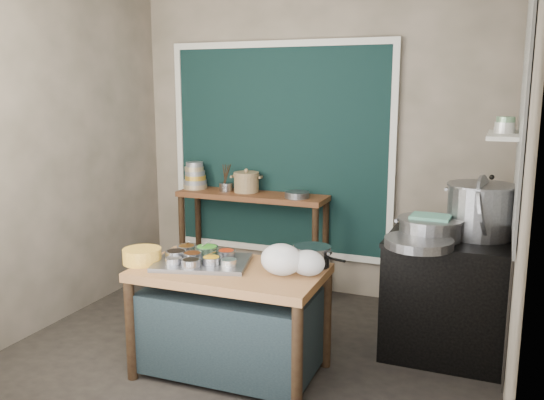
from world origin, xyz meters
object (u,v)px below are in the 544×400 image
at_px(prep_table, 231,321).
at_px(ceramic_crock, 246,183).
at_px(stove_block, 450,299).
at_px(utensil_cup, 226,187).
at_px(saucepan, 312,256).
at_px(back_counter, 252,242).
at_px(condiment_tray, 202,262).
at_px(yellow_basin, 142,256).
at_px(steamer, 430,229).
at_px(stock_pot, 480,211).

relative_size(prep_table, ceramic_crock, 4.89).
distance_m(stove_block, utensil_cup, 2.37).
bearing_deg(saucepan, utensil_cup, 151.75).
relative_size(back_counter, ceramic_crock, 5.67).
bearing_deg(ceramic_crock, condiment_tray, -75.71).
xyz_separation_m(back_counter, saucepan, (1.04, -1.34, 0.35)).
xyz_separation_m(yellow_basin, steamer, (1.81, 0.91, 0.15)).
distance_m(back_counter, condiment_tray, 1.65).
distance_m(saucepan, stock_pot, 1.28).
distance_m(back_counter, stove_block, 2.04).
bearing_deg(back_counter, prep_table, -70.97).
bearing_deg(utensil_cup, ceramic_crock, 6.84).
relative_size(prep_table, condiment_tray, 2.00).
xyz_separation_m(condiment_tray, ceramic_crock, (-0.41, 1.62, 0.27)).
bearing_deg(yellow_basin, prep_table, 11.09).
relative_size(prep_table, stock_pot, 2.54).
bearing_deg(condiment_tray, back_counter, 101.99).
xyz_separation_m(condiment_tray, steamer, (1.41, 0.78, 0.19)).
height_order(saucepan, utensil_cup, utensil_cup).
relative_size(yellow_basin, saucepan, 1.03).
bearing_deg(steamer, condiment_tray, -151.01).
distance_m(back_counter, ceramic_crock, 0.57).
height_order(utensil_cup, stock_pot, stock_pot).
relative_size(condiment_tray, yellow_basin, 2.36).
bearing_deg(stock_pot, ceramic_crock, 163.16).
height_order(condiment_tray, steamer, steamer).
bearing_deg(steamer, stove_block, 25.73).
distance_m(utensil_cup, stock_pot, 2.43).
bearing_deg(stove_block, stock_pot, 36.28).
bearing_deg(condiment_tray, stove_block, 28.67).
bearing_deg(yellow_basin, stove_block, 26.60).
xyz_separation_m(back_counter, stove_block, (1.90, -0.73, -0.05)).
height_order(back_counter, yellow_basin, back_counter).
height_order(stove_block, saucepan, saucepan).
relative_size(utensil_cup, ceramic_crock, 0.53).
distance_m(stove_block, condiment_tray, 1.81).
height_order(back_counter, condiment_tray, back_counter).
relative_size(prep_table, steamer, 2.70).
bearing_deg(ceramic_crock, utensil_cup, -173.16).
bearing_deg(prep_table, stove_block, 31.34).
height_order(stove_block, condiment_tray, stove_block).
relative_size(ceramic_crock, stock_pot, 0.52).
relative_size(stove_block, steamer, 1.94).
distance_m(stove_block, steamer, 0.56).
bearing_deg(stock_pot, yellow_basin, -152.59).
height_order(stock_pot, steamer, stock_pot).
distance_m(prep_table, utensil_cup, 1.91).
height_order(back_counter, saucepan, back_counter).
relative_size(saucepan, ceramic_crock, 1.01).
height_order(saucepan, ceramic_crock, ceramic_crock).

